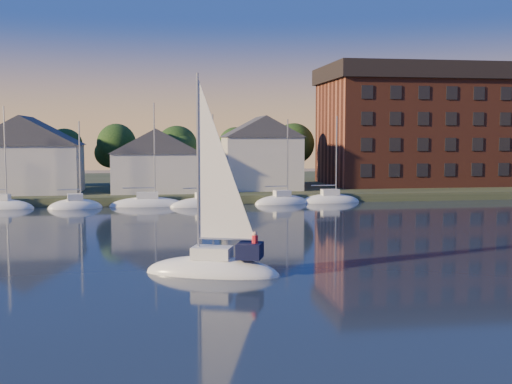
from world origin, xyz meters
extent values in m
plane|color=black|center=(0.00, 0.00, 0.00)|extent=(260.00, 260.00, 0.00)
cube|color=#344025|center=(0.00, 75.00, 0.00)|extent=(160.00, 50.00, 2.00)
cube|color=brown|center=(0.00, 52.00, 0.00)|extent=(120.00, 3.00, 1.00)
cube|color=silver|center=(-22.00, 58.00, 4.00)|extent=(13.00, 9.00, 6.00)
cube|color=silver|center=(-6.00, 57.00, 3.50)|extent=(11.00, 8.00, 5.00)
cube|color=silver|center=(8.00, 59.00, 4.50)|extent=(10.00, 8.00, 7.00)
cube|color=brown|center=(34.00, 65.00, 8.50)|extent=(30.00, 16.00, 15.00)
cube|color=black|center=(34.00, 65.00, 17.20)|extent=(31.00, 17.00, 2.40)
cylinder|color=#3A2B1A|center=(-26.00, 63.00, 2.75)|extent=(0.50, 0.50, 3.50)
sphere|color=#163513|center=(-26.00, 63.00, 7.20)|extent=(5.40, 5.40, 5.40)
cylinder|color=#3A2B1A|center=(-18.00, 63.00, 2.75)|extent=(0.50, 0.50, 3.50)
sphere|color=#163513|center=(-18.00, 63.00, 7.20)|extent=(5.40, 5.40, 5.40)
cylinder|color=#3A2B1A|center=(-10.00, 63.00, 2.75)|extent=(0.50, 0.50, 3.50)
sphere|color=#163513|center=(-10.00, 63.00, 7.20)|extent=(5.40, 5.40, 5.40)
cylinder|color=#3A2B1A|center=(-2.00, 63.00, 2.75)|extent=(0.50, 0.50, 3.50)
sphere|color=#163513|center=(-2.00, 63.00, 7.20)|extent=(5.40, 5.40, 5.40)
cylinder|color=#3A2B1A|center=(6.00, 63.00, 2.75)|extent=(0.50, 0.50, 3.50)
sphere|color=#163513|center=(6.00, 63.00, 7.20)|extent=(5.40, 5.40, 5.40)
cylinder|color=#3A2B1A|center=(14.00, 63.00, 2.75)|extent=(0.50, 0.50, 3.50)
sphere|color=#163513|center=(14.00, 63.00, 7.20)|extent=(5.40, 5.40, 5.40)
cylinder|color=#3A2B1A|center=(22.00, 63.00, 2.75)|extent=(0.50, 0.50, 3.50)
sphere|color=#163513|center=(22.00, 63.00, 7.20)|extent=(5.40, 5.40, 5.40)
cylinder|color=#3A2B1A|center=(30.00, 63.00, 2.75)|extent=(0.50, 0.50, 3.50)
sphere|color=#163513|center=(30.00, 63.00, 7.20)|extent=(5.40, 5.40, 5.40)
cylinder|color=#3A2B1A|center=(38.00, 63.00, 2.75)|extent=(0.50, 0.50, 3.50)
sphere|color=#163513|center=(38.00, 63.00, 7.20)|extent=(5.40, 5.40, 5.40)
cylinder|color=#3A2B1A|center=(46.00, 63.00, 2.75)|extent=(0.50, 0.50, 3.50)
sphere|color=#163513|center=(46.00, 63.00, 7.20)|extent=(5.40, 5.40, 5.40)
cylinder|color=#A5A8AD|center=(-23.25, 49.00, 5.95)|extent=(0.16, 0.16, 10.00)
ellipsoid|color=white|center=(-16.00, 49.00, 0.00)|extent=(7.50, 2.40, 2.20)
cube|color=white|center=(-16.00, 49.00, 1.30)|extent=(2.10, 1.32, 0.70)
cylinder|color=#A5A8AD|center=(-15.25, 49.00, 5.95)|extent=(0.16, 0.16, 10.00)
cylinder|color=#A5A8AD|center=(-16.82, 49.00, 2.15)|extent=(3.15, 0.12, 0.12)
ellipsoid|color=white|center=(-8.00, 49.00, 0.00)|extent=(7.50, 2.40, 2.20)
cube|color=white|center=(-8.00, 49.00, 1.30)|extent=(2.10, 1.32, 0.70)
cylinder|color=#A5A8AD|center=(-7.25, 49.00, 5.95)|extent=(0.16, 0.16, 10.00)
cylinder|color=#A5A8AD|center=(-8.82, 49.00, 2.15)|extent=(3.15, 0.12, 0.12)
ellipsoid|color=white|center=(0.00, 49.00, 0.00)|extent=(7.50, 2.40, 2.20)
cube|color=white|center=(0.00, 49.00, 1.30)|extent=(2.10, 1.32, 0.70)
cylinder|color=#A5A8AD|center=(0.75, 49.00, 5.95)|extent=(0.16, 0.16, 10.00)
cylinder|color=#A5A8AD|center=(-0.82, 49.00, 2.15)|extent=(3.15, 0.12, 0.12)
ellipsoid|color=white|center=(8.00, 49.00, 0.00)|extent=(7.50, 2.40, 2.20)
cube|color=white|center=(8.00, 49.00, 1.30)|extent=(2.10, 1.32, 0.70)
cylinder|color=#A5A8AD|center=(8.75, 49.00, 5.95)|extent=(0.16, 0.16, 10.00)
cylinder|color=#A5A8AD|center=(7.17, 49.00, 2.15)|extent=(3.15, 0.12, 0.12)
ellipsoid|color=white|center=(16.00, 49.00, 0.00)|extent=(7.50, 2.40, 2.20)
cube|color=white|center=(16.00, 49.00, 1.30)|extent=(2.10, 1.32, 0.70)
cylinder|color=#A5A8AD|center=(16.75, 49.00, 5.95)|extent=(0.16, 0.16, 10.00)
cylinder|color=#A5A8AD|center=(15.18, 49.00, 2.15)|extent=(3.15, 0.12, 0.12)
ellipsoid|color=white|center=(-2.85, 11.38, 0.00)|extent=(8.58, 5.25, 2.20)
cube|color=white|center=(-2.85, 11.38, 1.30)|extent=(2.64, 2.14, 0.70)
cylinder|color=#A5A8AD|center=(-3.62, 11.66, 6.40)|extent=(0.16, 0.16, 10.89)
cylinder|color=#A5A8AD|center=(-2.00, 11.07, 2.15)|extent=(3.27, 1.28, 0.12)
cube|color=black|center=(-0.70, 10.60, 1.50)|extent=(1.85, 1.96, 0.90)
camera|label=1|loc=(-6.09, -26.03, 8.21)|focal=45.00mm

